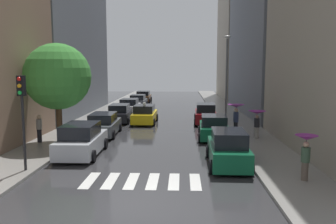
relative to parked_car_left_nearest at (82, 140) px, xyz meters
The scene contains 22 objects.
ground_plane 17.65m from the parked_car_left_nearest, 77.43° to the left, with size 28.00×72.00×0.04m, color #323234.
sidewalk_left 17.42m from the parked_car_left_nearest, 98.80° to the left, with size 3.00×72.00×0.15m, color gray.
sidewalk_right 20.08m from the parked_car_left_nearest, 59.00° to the left, with size 3.00×72.00×0.15m, color gray.
crosswalk_stripes 5.81m from the parked_car_left_nearest, 48.16° to the right, with size 4.95×2.20×0.01m.
building_right_far 42.21m from the parked_car_left_nearest, 68.63° to the left, with size 6.00×15.49×23.91m, color #9E9384.
parked_car_left_nearest is the anchor object (origin of this frame).
parked_car_left_second 5.80m from the parked_car_left_nearest, 90.95° to the left, with size 2.16×4.67×1.60m.
parked_car_left_third 12.04m from the parked_car_left_nearest, 90.31° to the left, with size 2.12×4.43×1.59m.
parked_car_left_fourth 17.82m from the parked_car_left_nearest, 90.17° to the left, with size 2.13×4.18×1.59m.
parked_car_left_fifth 24.04m from the parked_car_left_nearest, 89.86° to the left, with size 2.15×4.05×1.54m.
parked_car_left_sixth 30.58m from the parked_car_left_nearest, 89.99° to the left, with size 2.15×4.22×1.58m.
parked_car_right_nearest 7.98m from the parked_car_left_nearest, 12.67° to the right, with size 2.06×4.36×1.78m.
parked_car_right_second 9.06m from the parked_car_left_nearest, 32.11° to the left, with size 2.22×4.11×1.62m.
parked_car_right_third 13.84m from the parked_car_left_nearest, 56.85° to the left, with size 2.12×4.50×1.73m.
taxi_midroad 11.52m from the parked_car_left_nearest, 78.69° to the left, with size 2.11×4.36×1.81m.
pedestrian_foreground 4.31m from the parked_car_left_nearest, 143.03° to the left, with size 0.36×0.36×1.73m.
pedestrian_near_tree 11.37m from the parked_car_left_nearest, 22.69° to the left, with size 1.18×1.18×1.83m.
pedestrian_by_kerb 10.88m from the parked_car_left_nearest, 31.18° to the left, with size 1.18×1.18×2.13m.
pedestrian_far_side 11.47m from the parked_car_left_nearest, 22.23° to the right, with size 0.92×0.92×1.90m.
street_tree_left 4.82m from the parked_car_left_nearest, 129.25° to the left, with size 4.08×4.08×6.16m.
traffic_light_left_corner 4.50m from the parked_car_left_nearest, 115.37° to the right, with size 0.30×0.42×4.30m.
lamp_post_right 15.72m from the parked_car_left_nearest, 52.16° to the left, with size 0.60×0.28×7.44m.
Camera 1 is at (1.67, -11.62, 4.75)m, focal length 36.96 mm.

